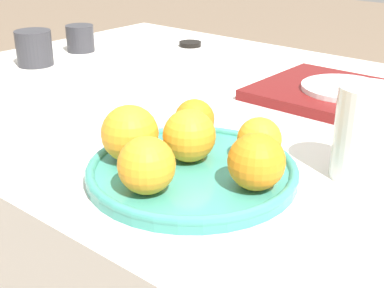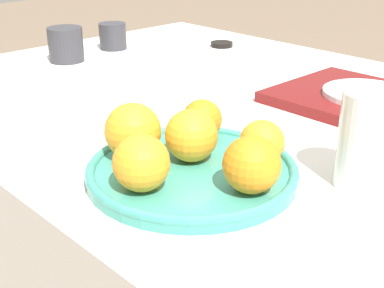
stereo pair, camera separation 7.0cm
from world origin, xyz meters
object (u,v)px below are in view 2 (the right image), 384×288
(orange_4, at_px, (133,131))
(fruit_platter, at_px, (192,171))
(orange_2, at_px, (141,163))
(soy_dish, at_px, (222,44))
(serving_tray, at_px, (366,101))
(cup_1, at_px, (113,36))
(orange_3, at_px, (252,165))
(cup_0, at_px, (66,44))
(orange_0, at_px, (191,135))
(side_plate, at_px, (367,93))
(water_glass, at_px, (369,140))
(orange_1, at_px, (262,142))
(orange_5, at_px, (202,119))

(orange_4, bearing_deg, fruit_platter, 23.33)
(orange_2, relative_size, soy_dish, 1.20)
(serving_tray, relative_size, cup_1, 4.51)
(orange_4, distance_m, cup_1, 0.73)
(orange_3, relative_size, soy_dish, 1.21)
(fruit_platter, bearing_deg, cup_0, 162.30)
(orange_0, relative_size, cup_1, 1.03)
(orange_4, bearing_deg, orange_0, 40.26)
(serving_tray, distance_m, soy_dish, 0.54)
(orange_2, distance_m, soy_dish, 0.85)
(fruit_platter, height_order, orange_0, orange_0)
(side_plate, bearing_deg, water_glass, -60.80)
(orange_1, xyz_separation_m, water_glass, (0.12, 0.07, 0.02))
(orange_0, distance_m, orange_4, 0.08)
(orange_4, xyz_separation_m, water_glass, (0.25, 0.18, 0.01))
(cup_1, bearing_deg, orange_2, -33.43)
(orange_2, xyz_separation_m, orange_3, (0.10, 0.09, 0.00))
(soy_dish, bearing_deg, side_plate, -17.01)
(fruit_platter, distance_m, water_glass, 0.23)
(serving_tray, distance_m, side_plate, 0.02)
(orange_0, relative_size, soy_dish, 1.23)
(orange_1, xyz_separation_m, orange_5, (-0.12, 0.00, -0.00))
(cup_1, bearing_deg, fruit_platter, -28.17)
(orange_4, height_order, side_plate, orange_4)
(orange_4, height_order, serving_tray, orange_4)
(orange_0, xyz_separation_m, orange_2, (0.02, -0.10, -0.00))
(orange_0, height_order, serving_tray, orange_0)
(orange_2, distance_m, orange_5, 0.18)
(water_glass, bearing_deg, soy_dish, 146.76)
(orange_1, distance_m, soy_dish, 0.76)
(serving_tray, height_order, cup_1, cup_1)
(orange_3, bearing_deg, orange_1, 120.87)
(orange_1, relative_size, orange_4, 0.78)
(water_glass, bearing_deg, orange_2, -125.85)
(cup_1, bearing_deg, orange_5, -24.61)
(serving_tray, bearing_deg, cup_0, -161.47)
(orange_2, bearing_deg, fruit_platter, 90.42)
(orange_0, bearing_deg, orange_2, -78.99)
(orange_0, relative_size, water_glass, 0.57)
(orange_3, relative_size, orange_5, 1.18)
(orange_3, height_order, orange_5, orange_3)
(cup_1, bearing_deg, orange_3, -24.69)
(orange_0, bearing_deg, orange_3, -4.72)
(orange_0, xyz_separation_m, orange_5, (-0.05, 0.07, -0.01))
(orange_1, xyz_separation_m, orange_3, (0.04, -0.07, 0.01))
(orange_5, relative_size, water_glass, 0.48)
(cup_1, bearing_deg, soy_dish, 51.51)
(orange_4, bearing_deg, cup_0, 157.00)
(orange_5, relative_size, cup_1, 0.86)
(water_glass, relative_size, soy_dish, 2.14)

